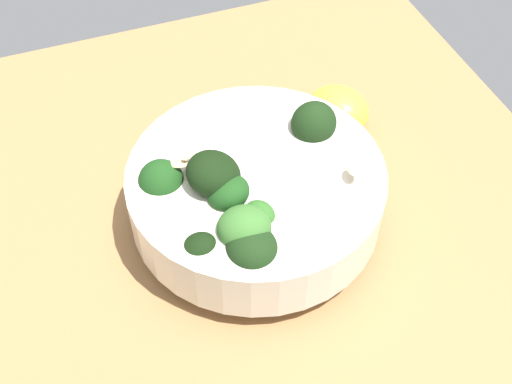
{
  "coord_description": "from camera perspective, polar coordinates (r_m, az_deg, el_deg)",
  "views": [
    {
      "loc": [
        10.03,
        34.13,
        47.15
      ],
      "look_at": [
        -2.97,
        -0.8,
        4.0
      ],
      "focal_mm": 46.85,
      "sensor_mm": 36.0,
      "label": 1
    }
  ],
  "objects": [
    {
      "name": "ground_plane",
      "position": [
        0.6,
        -2.39,
        -4.79
      ],
      "size": [
        65.88,
        65.88,
        3.28
      ],
      "primitive_type": "cube",
      "color": "#996D42"
    },
    {
      "name": "bowl_of_broccoli",
      "position": [
        0.57,
        -0.18,
        0.03
      ],
      "size": [
        21.73,
        21.73,
        10.12
      ],
      "color": "silver",
      "rests_on": "ground_plane"
    },
    {
      "name": "lemon_wedge",
      "position": [
        0.67,
        7.02,
        6.97
      ],
      "size": [
        7.91,
        8.2,
        4.42
      ],
      "primitive_type": "ellipsoid",
      "rotation": [
        0.0,
        0.0,
        2.08
      ],
      "color": "yellow",
      "rests_on": "ground_plane"
    }
  ]
}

